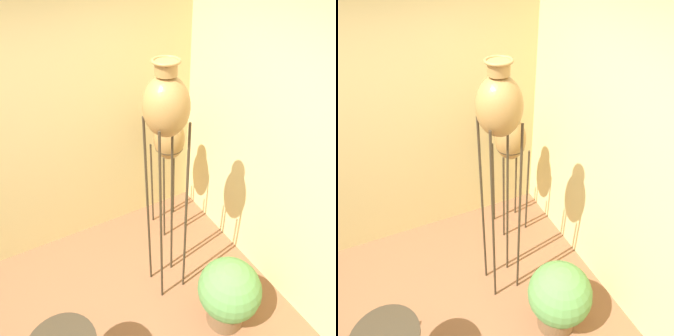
# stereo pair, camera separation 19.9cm
# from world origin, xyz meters

# --- Properties ---
(wall_back) EXTENTS (7.41, 0.06, 2.70)m
(wall_back) POSITION_xyz_m (0.00, 1.74, 1.35)
(wall_back) COLOR beige
(wall_back) RESTS_ON ground_plane
(wall_right) EXTENTS (0.06, 7.41, 2.70)m
(wall_right) POSITION_xyz_m (1.74, 0.00, 1.35)
(wall_right) COLOR beige
(wall_right) RESTS_ON ground_plane
(vase_stand_tall) EXTENTS (0.32, 0.32, 2.18)m
(vase_stand_tall) POSITION_xyz_m (0.83, 0.65, 1.82)
(vase_stand_tall) COLOR #382D1E
(vase_stand_tall) RESTS_ON ground_plane
(vase_stand_medium) EXTENTS (0.31, 0.31, 1.45)m
(vase_stand_medium) POSITION_xyz_m (1.24, 1.32, 1.14)
(vase_stand_medium) COLOR #382D1E
(vase_stand_medium) RESTS_ON ground_plane
(potted_plant) EXTENTS (0.52, 0.52, 0.69)m
(potted_plant) POSITION_xyz_m (1.09, 0.05, 0.39)
(potted_plant) COLOR brown
(potted_plant) RESTS_ON ground_plane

